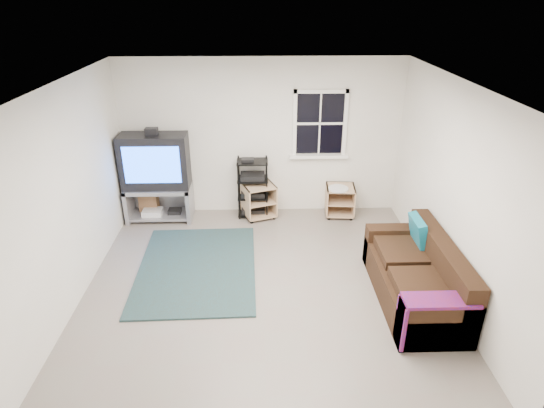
{
  "coord_description": "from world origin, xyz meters",
  "views": [
    {
      "loc": [
        -0.03,
        -4.92,
        3.52
      ],
      "look_at": [
        0.12,
        0.4,
        1.0
      ],
      "focal_mm": 30.0,
      "sensor_mm": 36.0,
      "label": 1
    }
  ],
  "objects_px": {
    "tv_unit": "(156,170)",
    "sofa": "(417,278)",
    "av_rack": "(253,191)",
    "side_table_right": "(340,198)",
    "side_table_left": "(258,199)"
  },
  "relations": [
    {
      "from": "tv_unit",
      "to": "sofa",
      "type": "distance_m",
      "value": 4.33
    },
    {
      "from": "av_rack",
      "to": "sofa",
      "type": "xyz_separation_m",
      "value": [
        2.05,
        -2.41,
        -0.13
      ]
    },
    {
      "from": "tv_unit",
      "to": "av_rack",
      "type": "height_order",
      "value": "tv_unit"
    },
    {
      "from": "side_table_right",
      "to": "sofa",
      "type": "xyz_separation_m",
      "value": [
        0.57,
        -2.39,
        0.0
      ]
    },
    {
      "from": "tv_unit",
      "to": "sofa",
      "type": "height_order",
      "value": "tv_unit"
    },
    {
      "from": "side_table_right",
      "to": "sofa",
      "type": "distance_m",
      "value": 2.45
    },
    {
      "from": "av_rack",
      "to": "side_table_left",
      "type": "xyz_separation_m",
      "value": [
        0.09,
        -0.03,
        -0.13
      ]
    },
    {
      "from": "side_table_left",
      "to": "sofa",
      "type": "bearing_deg",
      "value": -50.63
    },
    {
      "from": "av_rack",
      "to": "side_table_right",
      "type": "relative_size",
      "value": 1.86
    },
    {
      "from": "side_table_right",
      "to": "sofa",
      "type": "bearing_deg",
      "value": -76.56
    },
    {
      "from": "tv_unit",
      "to": "side_table_right",
      "type": "height_order",
      "value": "tv_unit"
    },
    {
      "from": "av_rack",
      "to": "sofa",
      "type": "relative_size",
      "value": 0.53
    },
    {
      "from": "tv_unit",
      "to": "side_table_left",
      "type": "distance_m",
      "value": 1.74
    },
    {
      "from": "tv_unit",
      "to": "sofa",
      "type": "relative_size",
      "value": 0.83
    },
    {
      "from": "av_rack",
      "to": "sofa",
      "type": "bearing_deg",
      "value": -49.74
    }
  ]
}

